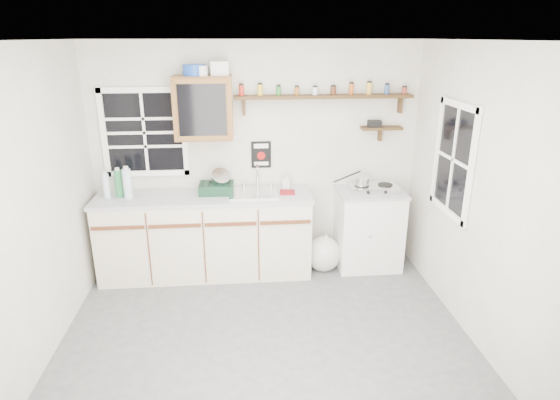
{
  "coord_description": "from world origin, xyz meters",
  "views": [
    {
      "loc": [
        -0.19,
        -3.49,
        2.53
      ],
      "look_at": [
        0.17,
        0.55,
        1.1
      ],
      "focal_mm": 30.0,
      "sensor_mm": 36.0,
      "label": 1
    }
  ],
  "objects_px": {
    "right_cabinet": "(368,228)",
    "upper_cabinet": "(203,108)",
    "main_cabinet": "(206,234)",
    "spice_shelf": "(324,96)",
    "hotplate": "(373,188)",
    "dish_rack": "(218,185)"
  },
  "relations": [
    {
      "from": "upper_cabinet",
      "to": "spice_shelf",
      "type": "distance_m",
      "value": 1.28
    },
    {
      "from": "spice_shelf",
      "to": "hotplate",
      "type": "relative_size",
      "value": 3.51
    },
    {
      "from": "main_cabinet",
      "to": "spice_shelf",
      "type": "xyz_separation_m",
      "value": [
        1.31,
        0.21,
        1.47
      ]
    },
    {
      "from": "upper_cabinet",
      "to": "dish_rack",
      "type": "height_order",
      "value": "upper_cabinet"
    },
    {
      "from": "main_cabinet",
      "to": "spice_shelf",
      "type": "distance_m",
      "value": 1.98
    },
    {
      "from": "spice_shelf",
      "to": "hotplate",
      "type": "distance_m",
      "value": 1.14
    },
    {
      "from": "upper_cabinet",
      "to": "hotplate",
      "type": "distance_m",
      "value": 2.03
    },
    {
      "from": "upper_cabinet",
      "to": "hotplate",
      "type": "height_order",
      "value": "upper_cabinet"
    },
    {
      "from": "right_cabinet",
      "to": "spice_shelf",
      "type": "distance_m",
      "value": 1.57
    },
    {
      "from": "upper_cabinet",
      "to": "right_cabinet",
      "type": "bearing_deg",
      "value": -3.76
    },
    {
      "from": "spice_shelf",
      "to": "hotplate",
      "type": "bearing_deg",
      "value": -20.9
    },
    {
      "from": "right_cabinet",
      "to": "hotplate",
      "type": "height_order",
      "value": "hotplate"
    },
    {
      "from": "upper_cabinet",
      "to": "spice_shelf",
      "type": "bearing_deg",
      "value": 3.11
    },
    {
      "from": "dish_rack",
      "to": "hotplate",
      "type": "relative_size",
      "value": 0.68
    },
    {
      "from": "right_cabinet",
      "to": "hotplate",
      "type": "xyz_separation_m",
      "value": [
        0.02,
        -0.02,
        0.49
      ]
    },
    {
      "from": "upper_cabinet",
      "to": "spice_shelf",
      "type": "height_order",
      "value": "upper_cabinet"
    },
    {
      "from": "right_cabinet",
      "to": "dish_rack",
      "type": "xyz_separation_m",
      "value": [
        -1.69,
        0.04,
        0.55
      ]
    },
    {
      "from": "spice_shelf",
      "to": "dish_rack",
      "type": "relative_size",
      "value": 5.15
    },
    {
      "from": "main_cabinet",
      "to": "spice_shelf",
      "type": "height_order",
      "value": "spice_shelf"
    },
    {
      "from": "main_cabinet",
      "to": "dish_rack",
      "type": "xyz_separation_m",
      "value": [
        0.15,
        0.06,
        0.55
      ]
    },
    {
      "from": "right_cabinet",
      "to": "upper_cabinet",
      "type": "xyz_separation_m",
      "value": [
        -1.8,
        0.12,
        1.37
      ]
    },
    {
      "from": "right_cabinet",
      "to": "upper_cabinet",
      "type": "distance_m",
      "value": 2.26
    }
  ]
}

